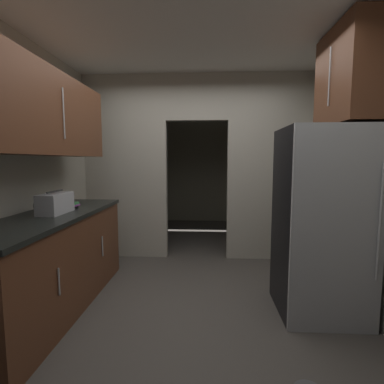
# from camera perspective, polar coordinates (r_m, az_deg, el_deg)

# --- Properties ---
(ground) EXTENTS (20.00, 20.00, 0.00)m
(ground) POSITION_cam_1_polar(r_m,az_deg,el_deg) (3.01, -0.52, -22.29)
(ground) COLOR #47423D
(kitchen_overhead_slab) EXTENTS (3.67, 7.21, 0.06)m
(kitchen_overhead_slab) POSITION_cam_1_polar(r_m,az_deg,el_deg) (3.37, 0.03, 27.89)
(kitchen_overhead_slab) COLOR silver
(kitchen_partition) EXTENTS (3.27, 0.12, 2.65)m
(kitchen_partition) POSITION_cam_1_polar(r_m,az_deg,el_deg) (4.25, 0.86, 5.82)
(kitchen_partition) COLOR #ADA899
(kitchen_partition) RESTS_ON ground
(adjoining_room_shell) EXTENTS (3.27, 2.73, 2.65)m
(adjoining_room_shell) POSITION_cam_1_polar(r_m,az_deg,el_deg) (6.10, 1.59, 5.14)
(adjoining_room_shell) COLOR gray
(adjoining_room_shell) RESTS_ON ground
(refrigerator) EXTENTS (0.74, 0.75, 1.73)m
(refrigerator) POSITION_cam_1_polar(r_m,az_deg,el_deg) (2.97, 23.89, -5.45)
(refrigerator) COLOR black
(refrigerator) RESTS_ON ground
(lower_cabinet_run) EXTENTS (0.65, 2.14, 0.93)m
(lower_cabinet_run) POSITION_cam_1_polar(r_m,az_deg,el_deg) (3.15, -25.70, -12.36)
(lower_cabinet_run) COLOR brown
(lower_cabinet_run) RESTS_ON ground
(upper_cabinet_counterside) EXTENTS (0.36, 1.93, 0.75)m
(upper_cabinet_counterside) POSITION_cam_1_polar(r_m,az_deg,el_deg) (3.02, -26.97, 13.52)
(upper_cabinet_counterside) COLOR brown
(upper_cabinet_fridgeside) EXTENTS (0.36, 0.82, 0.87)m
(upper_cabinet_fridgeside) POSITION_cam_1_polar(r_m,az_deg,el_deg) (3.19, 28.50, 19.26)
(upper_cabinet_fridgeside) COLOR brown
(boombox) EXTENTS (0.20, 0.39, 0.22)m
(boombox) POSITION_cam_1_polar(r_m,az_deg,el_deg) (3.06, -25.20, -2.03)
(boombox) COLOR #B2B2B7
(boombox) RESTS_ON lower_cabinet_run
(book_stack) EXTENTS (0.14, 0.15, 0.06)m
(book_stack) POSITION_cam_1_polar(r_m,az_deg,el_deg) (3.33, -22.59, -2.43)
(book_stack) COLOR black
(book_stack) RESTS_ON lower_cabinet_run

